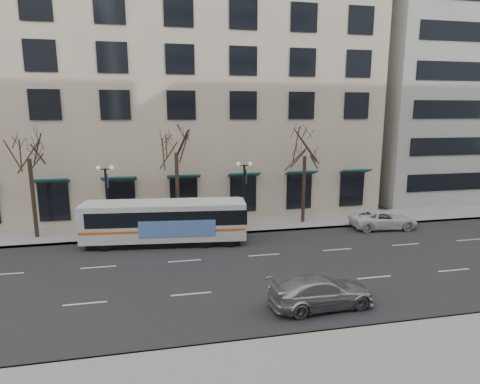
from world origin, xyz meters
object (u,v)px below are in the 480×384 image
object	(u,v)px
tree_far_left	(28,145)
tree_far_right	(305,144)
white_pickup	(383,219)
lamp_post_left	(107,197)
tree_far_mid	(176,140)
silver_car	(321,292)
city_bus	(166,221)
lamp_post_right	(244,192)

from	to	relation	value
tree_far_left	tree_far_right	xyz separation A→B (m)	(20.00, 0.00, -0.28)
tree_far_right	white_pickup	size ratio (longest dim) A/B	1.59
lamp_post_left	tree_far_mid	bearing A→B (deg)	6.85
tree_far_mid	silver_car	bearing A→B (deg)	-66.77
tree_far_right	city_bus	distance (m)	12.35
tree_far_mid	silver_car	size ratio (longest dim) A/B	1.73
tree_far_right	lamp_post_left	distance (m)	15.40
tree_far_left	tree_far_mid	xyz separation A→B (m)	(10.00, 0.00, 0.21)
tree_far_right	lamp_post_right	xyz separation A→B (m)	(-4.99, -0.60, -3.48)
tree_far_mid	white_pickup	bearing A→B (deg)	-9.45
tree_far_mid	tree_far_right	world-z (taller)	tree_far_mid
tree_far_mid	lamp_post_right	bearing A→B (deg)	-6.83
city_bus	silver_car	bearing A→B (deg)	-51.17
city_bus	silver_car	xyz separation A→B (m)	(6.82, -10.59, -0.91)
tree_far_left	tree_far_right	size ratio (longest dim) A/B	1.03
silver_car	city_bus	bearing A→B (deg)	29.42
city_bus	silver_car	distance (m)	12.62
tree_far_mid	lamp_post_left	world-z (taller)	tree_far_mid
tree_far_mid	white_pickup	world-z (taller)	tree_far_mid
city_bus	white_pickup	xyz separation A→B (m)	(16.60, 0.41, -0.92)
tree_far_mid	city_bus	xyz separation A→B (m)	(-0.98, -3.01, -5.28)
tree_far_right	city_bus	xyz separation A→B (m)	(-10.98, -3.01, -4.80)
tree_far_left	city_bus	bearing A→B (deg)	-18.46
tree_far_mid	lamp_post_left	bearing A→B (deg)	-173.15
tree_far_left	silver_car	world-z (taller)	tree_far_left
silver_car	white_pickup	xyz separation A→B (m)	(9.78, 11.00, -0.01)
white_pickup	tree_far_mid	bearing A→B (deg)	85.50
white_pickup	tree_far_left	bearing A→B (deg)	89.15
tree_far_right	city_bus	bearing A→B (deg)	-164.66
lamp_post_left	white_pickup	xyz separation A→B (m)	(20.61, -2.00, -2.24)
tree_far_left	city_bus	xyz separation A→B (m)	(9.02, -3.01, -5.07)
city_bus	lamp_post_right	bearing A→B (deg)	28.00
lamp_post_left	city_bus	distance (m)	4.86
tree_far_mid	white_pickup	xyz separation A→B (m)	(15.62, -2.60, -6.20)
tree_far_mid	lamp_post_left	distance (m)	6.40
tree_far_left	silver_car	distance (m)	21.71
tree_far_left	white_pickup	size ratio (longest dim) A/B	1.64
lamp_post_right	city_bus	distance (m)	6.59
tree_far_right	lamp_post_left	bearing A→B (deg)	-177.71
tree_far_mid	city_bus	size ratio (longest dim) A/B	0.77
lamp_post_left	silver_car	bearing A→B (deg)	-50.21
lamp_post_left	city_bus	xyz separation A→B (m)	(4.01, -2.41, -1.32)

